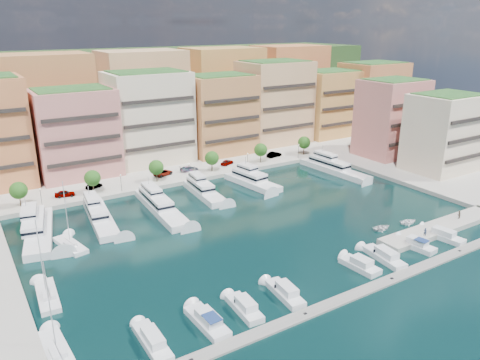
{
  "coord_description": "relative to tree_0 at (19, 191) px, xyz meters",
  "views": [
    {
      "loc": [
        -49.96,
        -73.06,
        39.56
      ],
      "look_at": [
        2.68,
        10.74,
        6.0
      ],
      "focal_mm": 35.0,
      "sensor_mm": 36.0,
      "label": 1
    }
  ],
  "objects": [
    {
      "name": "backblock_1",
      "position": [
        15.0,
        40.5,
        11.26
      ],
      "size": [
        26.0,
        18.0,
        30.0
      ],
      "primitive_type": "cube",
      "color": "#C5814A",
      "rests_on": "north_quay"
    },
    {
      "name": "lamppost_1",
      "position": [
        22.0,
        -2.3,
        -0.92
      ],
      "size": [
        0.3,
        0.3,
        4.2
      ],
      "color": "black",
      "rests_on": "north_quay"
    },
    {
      "name": "person_0",
      "position": [
        62.67,
        -56.94,
        -2.92
      ],
      "size": [
        0.55,
        0.69,
        1.65
      ],
      "primitive_type": "imported",
      "rotation": [
        0.0,
        0.0,
        1.87
      ],
      "color": "#232F46",
      "rests_on": "finger_pier"
    },
    {
      "name": "car_5",
      "position": [
        70.67,
        2.55,
        -2.93
      ],
      "size": [
        5.12,
        2.43,
        1.62
      ],
      "primitive_type": "imported",
      "rotation": [
        0.0,
        0.0,
        1.72
      ],
      "color": "gray",
      "rests_on": "north_quay"
    },
    {
      "name": "sailboat_1",
      "position": [
        -2.09,
        -39.51,
        -4.43
      ],
      "size": [
        3.48,
        9.89,
        13.2
      ],
      "color": "white",
      "rests_on": "ground"
    },
    {
      "name": "lamppost_4",
      "position": [
        76.0,
        -2.3,
        -0.92
      ],
      "size": [
        0.3,
        0.3,
        4.2
      ],
      "color": "black",
      "rests_on": "north_quay"
    },
    {
      "name": "north_quay",
      "position": [
        40.0,
        28.5,
        -4.74
      ],
      "size": [
        220.0,
        64.0,
        2.0
      ],
      "primitive_type": "cube",
      "color": "#9E998E",
      "rests_on": "ground"
    },
    {
      "name": "apartment_east_a",
      "position": [
        102.0,
        -13.51,
        7.57
      ],
      "size": [
        18.0,
        14.5,
        22.8
      ],
      "color": "tan",
      "rests_on": "east_quay"
    },
    {
      "name": "backblock_4",
      "position": [
        105.0,
        40.5,
        11.26
      ],
      "size": [
        26.0,
        18.0,
        30.0
      ],
      "primitive_type": "cube",
      "color": "#D88048",
      "rests_on": "north_quay"
    },
    {
      "name": "finger_pier",
      "position": [
        70.0,
        -55.5,
        -4.74
      ],
      "size": [
        32.0,
        5.0,
        2.0
      ],
      "primitive_type": "cube",
      "color": "#9E998E",
      "rests_on": "ground"
    },
    {
      "name": "cruiser_8",
      "position": [
        66.37,
        -58.09,
        -4.2
      ],
      "size": [
        3.64,
        8.88,
        2.55
      ],
      "color": "silver",
      "rests_on": "ground"
    },
    {
      "name": "tender_2",
      "position": [
        66.7,
        -50.09,
        -4.35
      ],
      "size": [
        4.09,
        3.14,
        0.79
      ],
      "primitive_type": "imported",
      "rotation": [
        0.0,
        0.0,
        1.45
      ],
      "color": "white",
      "rests_on": "ground"
    },
    {
      "name": "hillside",
      "position": [
        40.0,
        76.5,
        -4.74
      ],
      "size": [
        240.0,
        40.0,
        58.0
      ],
      "primitive_type": "cube",
      "color": "#1F3C18",
      "rests_on": "ground"
    },
    {
      "name": "east_quay",
      "position": [
        102.0,
        -41.5,
        -4.74
      ],
      "size": [
        34.0,
        76.0,
        2.0
      ],
      "primitive_type": "cube",
      "color": "#9E998E",
      "rests_on": "ground"
    },
    {
      "name": "apartment_7",
      "position": [
        124.0,
        14.49,
        8.57
      ],
      "size": [
        22.0,
        16.5,
        24.8
      ],
      "color": "#D88048",
      "rests_on": "north_quay"
    },
    {
      "name": "ground",
      "position": [
        40.0,
        -33.5,
        -4.74
      ],
      "size": [
        400.0,
        400.0,
        0.0
      ],
      "primitive_type": "plane",
      "color": "black",
      "rests_on": "ground"
    },
    {
      "name": "person_1",
      "position": [
        75.5,
        -55.32,
        -2.85
      ],
      "size": [
        1.02,
        0.88,
        1.79
      ],
      "primitive_type": "imported",
      "rotation": [
        0.0,
        0.0,
        3.4
      ],
      "color": "#4B3C2D",
      "rests_on": "finger_pier"
    },
    {
      "name": "apartment_2",
      "position": [
        17.0,
        16.49,
        7.57
      ],
      "size": [
        20.0,
        15.5,
        22.8
      ],
      "color": "tan",
      "rests_on": "north_quay"
    },
    {
      "name": "apartment_6",
      "position": [
        104.0,
        16.49,
        7.57
      ],
      "size": [
        20.0,
        15.5,
        22.8
      ],
      "color": "#D6944E",
      "rests_on": "north_quay"
    },
    {
      "name": "yacht_1",
      "position": [
        13.03,
        -14.5,
        -3.65
      ],
      "size": [
        6.54,
        22.03,
        7.3
      ],
      "color": "white",
      "rests_on": "ground"
    },
    {
      "name": "lamppost_3",
      "position": [
        58.0,
        -2.3,
        -0.92
      ],
      "size": [
        0.3,
        0.3,
        4.2
      ],
      "color": "black",
      "rests_on": "north_quay"
    },
    {
      "name": "car_1",
      "position": [
        16.94,
        3.21,
        -3.06
      ],
      "size": [
        4.37,
        2.99,
        1.36
      ],
      "primitive_type": "imported",
      "rotation": [
        0.0,
        0.0,
        1.99
      ],
      "color": "gray",
      "rests_on": "north_quay"
    },
    {
      "name": "apartment_east_b",
      "position": [
        102.0,
        -31.51,
        6.57
      ],
      "size": [
        18.0,
        14.5,
        20.8
      ],
      "color": "beige",
      "rests_on": "east_quay"
    },
    {
      "name": "sailboat_0",
      "position": [
        -3.6,
        -53.42,
        -4.44
      ],
      "size": [
        3.27,
        10.09,
        13.2
      ],
      "color": "white",
      "rests_on": "ground"
    },
    {
      "name": "cruiser_1",
      "position": [
        15.17,
        -58.11,
        -4.17
      ],
      "size": [
        3.05,
        8.68,
        2.66
      ],
      "color": "silver",
      "rests_on": "ground"
    },
    {
      "name": "yacht_4",
      "position": [
        52.5,
        -12.46,
        -3.65
      ],
      "size": [
        7.15,
        17.79,
        7.3
      ],
      "color": "white",
      "rests_on": "ground"
    },
    {
      "name": "cruiser_5",
      "position": [
        44.47,
        -58.08,
        -4.2
      ],
      "size": [
        3.34,
        7.33,
        2.55
      ],
      "color": "silver",
      "rests_on": "ground"
    },
    {
      "name": "car_4",
      "position": [
        54.61,
        3.16,
        -2.99
      ],
      "size": [
        4.77,
        3.4,
        1.51
      ],
      "primitive_type": "imported",
      "rotation": [
        0.0,
        0.0,
        1.98
      ],
      "color": "gray",
      "rests_on": "north_quay"
    },
    {
      "name": "tree_0",
      "position": [
        0.0,
        0.0,
        0.0
      ],
      "size": [
        3.8,
        3.8,
        5.65
      ],
      "color": "#473323",
      "rests_on": "north_quay"
    },
    {
      "name": "car_0",
      "position": [
        9.63,
        1.19,
        -2.98
      ],
      "size": [
        4.73,
        2.66,
        1.52
      ],
      "primitive_type": "imported",
      "rotation": [
        0.0,
        0.0,
        1.37
      ],
      "color": "gray",
      "rests_on": "north_quay"
    },
    {
      "name": "yacht_6",
      "position": [
        77.64,
        -15.19,
        -3.53
      ],
      "size": [
        5.67,
        23.55,
        7.3
      ],
      "color": "white",
      "rests_on": "ground"
    },
    {
      "name": "tree_2",
      "position": [
        32.0,
        0.0,
        0.0
      ],
      "size": [
        3.8,
        3.8,
        5.65
      ],
      "color": "#473323",
      "rests_on": "north_quay"
    },
    {
      "name": "cruiser_3",
      "position": [
        28.59,
        -58.09,
        -4.2
      ],
      "size": [
        3.34,
        8.43,
        2.55
      ],
      "color": "silver",
      "rests_on": "ground"
    },
    {
      "name": "yacht_3",
      "position": [
        38.64,
        -12.5,
        -3.53
      ],
      "size": [
        5.49,
        17.74,
        7.3
      ],
      "color": "white",
      "rests_on": "ground"
    },
    {
      "name": "yacht_0",
      "position": [
        0.98,
        -14.69,
        -3.53
      ],
      "size": [
        9.09,
        22.74,
        7.3
      ],
      "color": "white",
      "rests_on": "ground"
    },
    {
      "name": "tree_5",
      "position": [
        80.0,
        0.0,
        0.0
      ],
      "size": [
        3.8,
        3.8,
        5.65
      ],
      "color": "#473323",
      "rests_on": "north_quay"
    },
    {
      "name": "lamppost_0",
      "position": [
        4.0,
        -2.3,
        -0.92
      ],
      "size": [
        0.3,
        0.3,
        4.2
      ],
      "color": "black",
      "rests_on": "north_quay"
    },
    {
      "name": "tree_4",
      "position": [
        64.0,
        0.0,
        0.0
      ],
      "size": [
        3.8,
        3.8,
        5.65
      ],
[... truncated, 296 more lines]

